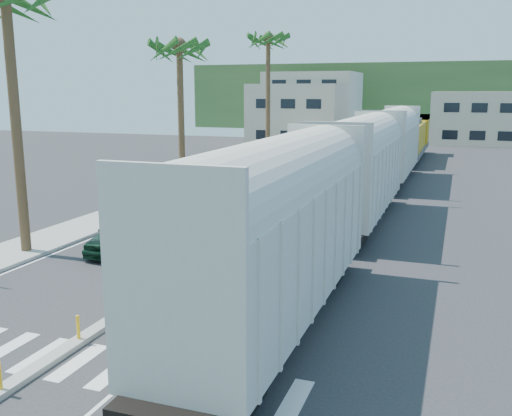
% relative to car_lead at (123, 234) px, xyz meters
% --- Properties ---
extents(ground, '(140.00, 140.00, 0.00)m').
position_rel_car_lead_xyz_m(ground, '(4.12, -7.85, -0.80)').
color(ground, '#28282B').
rests_on(ground, ground).
extents(sidewalk, '(3.00, 90.00, 0.15)m').
position_rel_car_lead_xyz_m(sidewalk, '(-4.38, 17.15, -0.72)').
color(sidewalk, gray).
rests_on(sidewalk, ground).
extents(rails, '(1.56, 100.00, 0.06)m').
position_rel_car_lead_xyz_m(rails, '(9.12, 20.15, -0.77)').
color(rails, black).
rests_on(rails, ground).
extents(median, '(0.45, 60.00, 0.85)m').
position_rel_car_lead_xyz_m(median, '(4.12, 12.11, -0.71)').
color(median, gray).
rests_on(median, ground).
extents(crosswalk, '(14.00, 2.20, 0.01)m').
position_rel_car_lead_xyz_m(crosswalk, '(4.12, -9.85, -0.79)').
color(crosswalk, silver).
rests_on(crosswalk, ground).
extents(lane_markings, '(9.42, 90.00, 0.01)m').
position_rel_car_lead_xyz_m(lane_markings, '(1.97, 17.15, -0.79)').
color(lane_markings, silver).
rests_on(lane_markings, ground).
extents(freight_train, '(3.00, 60.94, 5.85)m').
position_rel_car_lead_xyz_m(freight_train, '(9.12, 14.73, 2.11)').
color(freight_train, beige).
rests_on(freight_train, ground).
extents(palm_trees, '(3.50, 37.20, 13.75)m').
position_rel_car_lead_xyz_m(palm_trees, '(-3.98, 14.85, 10.01)').
color(palm_trees, brown).
rests_on(palm_trees, ground).
extents(buildings, '(38.00, 27.00, 10.00)m').
position_rel_car_lead_xyz_m(buildings, '(-2.29, 63.81, 3.56)').
color(buildings, '#B4A68F').
rests_on(buildings, ground).
extents(hillside, '(80.00, 20.00, 12.00)m').
position_rel_car_lead_xyz_m(hillside, '(4.12, 92.15, 5.20)').
color(hillside, '#385628').
rests_on(hillside, ground).
extents(car_lead, '(2.74, 5.03, 1.60)m').
position_rel_car_lead_xyz_m(car_lead, '(0.00, 0.00, 0.00)').
color(car_lead, '#10321E').
rests_on(car_lead, ground).
extents(car_second, '(2.03, 4.87, 1.56)m').
position_rel_car_lead_xyz_m(car_second, '(0.64, 5.44, -0.02)').
color(car_second, black).
rests_on(car_second, ground).
extents(car_third, '(1.86, 4.41, 1.27)m').
position_rel_car_lead_xyz_m(car_third, '(0.71, 12.29, -0.16)').
color(car_third, black).
rests_on(car_third, ground).
extents(car_rear, '(2.69, 4.60, 1.19)m').
position_rel_car_lead_xyz_m(car_rear, '(0.56, 17.15, -0.21)').
color(car_rear, '#989A9C').
rests_on(car_rear, ground).
extents(cyclist, '(1.37, 2.06, 2.20)m').
position_rel_car_lead_xyz_m(cyclist, '(5.29, -6.69, -0.11)').
color(cyclist, '#9EA0A5').
rests_on(cyclist, ground).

